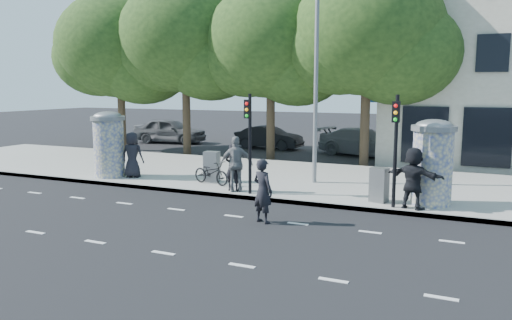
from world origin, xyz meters
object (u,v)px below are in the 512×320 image
at_px(ped_e, 236,164).
at_px(car_mid, 269,137).
at_px(traffic_pole_far, 396,139).
at_px(cabinet_left, 212,167).
at_px(car_right, 364,142).
at_px(traffic_pole_near, 249,133).
at_px(man_road, 263,191).
at_px(ad_column_left, 109,143).
at_px(ped_f, 413,178).
at_px(ped_a, 132,155).
at_px(ped_b, 233,167).
at_px(street_lamp, 316,59).
at_px(ad_column_right, 433,160).
at_px(car_left, 170,131).
at_px(bicycle, 211,173).
at_px(cabinet_right, 379,185).

bearing_deg(ped_e, car_mid, -96.80).
height_order(traffic_pole_far, cabinet_left, traffic_pole_far).
xyz_separation_m(car_mid, car_right, (6.02, -0.80, 0.06)).
distance_m(traffic_pole_near, cabinet_left, 3.08).
xyz_separation_m(traffic_pole_near, car_right, (1.29, 12.27, -1.48)).
relative_size(traffic_pole_near, man_road, 1.87).
bearing_deg(ad_column_left, car_mid, 81.40).
bearing_deg(man_road, car_mid, -46.89).
xyz_separation_m(traffic_pole_far, man_road, (-3.15, -2.66, -1.32)).
distance_m(ped_e, cabinet_left, 2.17).
distance_m(ad_column_left, man_road, 8.93).
distance_m(ped_e, ped_f, 5.92).
distance_m(ped_a, ped_e, 5.12).
bearing_deg(ped_b, ped_f, -179.26).
distance_m(street_lamp, cabinet_left, 5.65).
relative_size(traffic_pole_near, street_lamp, 0.42).
bearing_deg(car_mid, ped_f, -139.84).
height_order(ad_column_left, ad_column_right, same).
xyz_separation_m(ped_a, car_left, (-6.40, 12.23, -0.23)).
height_order(bicycle, car_mid, car_mid).
xyz_separation_m(car_left, car_right, (13.32, -0.91, -0.08)).
distance_m(street_lamp, cabinet_right, 5.48).
relative_size(ped_f, cabinet_left, 1.60).
bearing_deg(bicycle, street_lamp, -46.03).
height_order(bicycle, cabinet_right, cabinet_right).
relative_size(traffic_pole_near, bicycle, 2.01).
bearing_deg(cabinet_left, car_mid, 97.03).
xyz_separation_m(street_lamp, bicycle, (-3.43, -1.88, -4.20)).
xyz_separation_m(traffic_pole_near, cabinet_right, (4.26, 0.58, -1.53)).
bearing_deg(ad_column_left, ped_e, -5.21).
height_order(cabinet_right, car_left, car_left).
distance_m(ad_column_right, cabinet_right, 1.78).
xyz_separation_m(traffic_pole_far, bicycle, (-6.83, 0.96, -1.64)).
bearing_deg(cabinet_right, ped_e, -158.36).
bearing_deg(traffic_pole_near, cabinet_left, 147.35).
distance_m(ad_column_left, bicycle, 4.68).
distance_m(street_lamp, ped_b, 5.08).
bearing_deg(ped_e, ped_f, 154.75).
relative_size(street_lamp, bicycle, 4.74).
relative_size(traffic_pole_far, ped_e, 1.75).
relative_size(ped_b, cabinet_right, 1.53).
relative_size(street_lamp, ped_f, 4.29).
height_order(traffic_pole_near, cabinet_right, traffic_pole_near).
bearing_deg(ad_column_right, ped_f, -119.12).
xyz_separation_m(bicycle, car_right, (3.31, 11.31, 0.16)).
bearing_deg(car_mid, traffic_pole_near, -157.79).
relative_size(bicycle, cabinet_right, 1.54).
xyz_separation_m(man_road, cabinet_right, (2.62, 3.25, -0.21)).
bearing_deg(traffic_pole_near, ad_column_right, 8.89).
height_order(ad_column_right, car_mid, ad_column_right).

